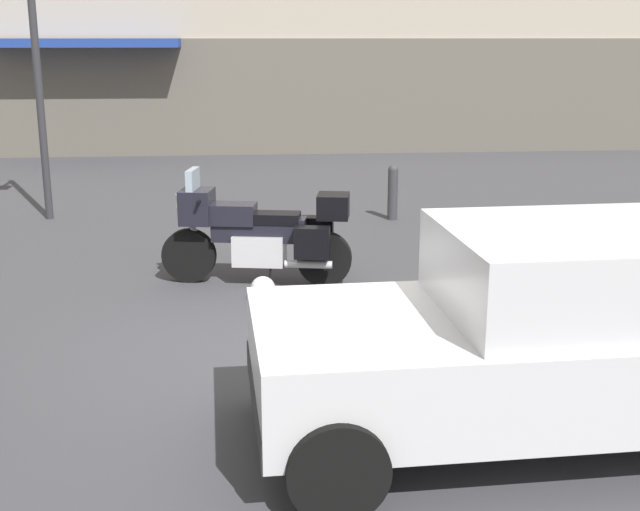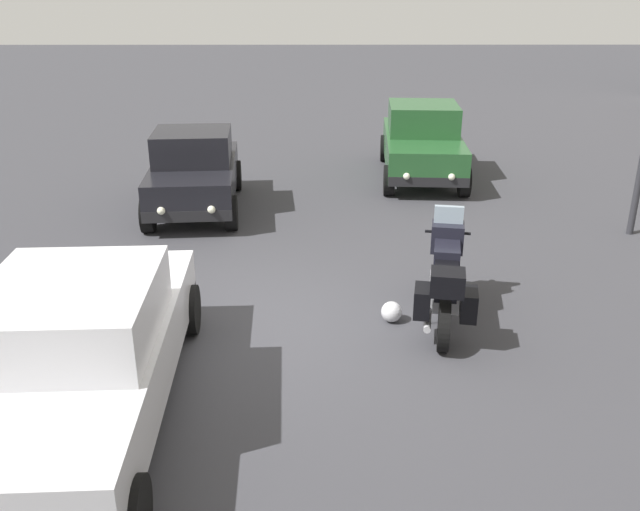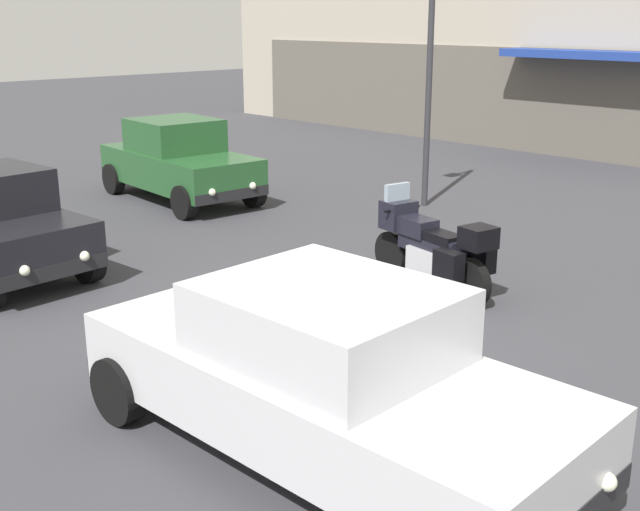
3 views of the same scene
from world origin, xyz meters
TOP-DOWN VIEW (x-y plane):
  - ground_plane at (0.00, 0.00)m, footprint 80.00×80.00m
  - motorcycle at (-0.15, 2.29)m, footprint 2.25×0.94m
  - helmet at (-0.13, 1.60)m, footprint 0.28×0.28m
  - car_hatchback_near at (-7.25, 2.99)m, footprint 3.95×2.00m
  - car_sedan_far at (2.00, -1.78)m, footprint 4.64×2.09m
  - car_compact_side at (-4.90, -1.77)m, footprint 3.56×1.94m

SIDE VIEW (x-z plane):
  - ground_plane at x=0.00m, z-range 0.00..0.00m
  - helmet at x=-0.13m, z-range 0.00..0.28m
  - motorcycle at x=-0.15m, z-range -0.06..1.30m
  - car_compact_side at x=-4.90m, z-range -0.01..1.55m
  - car_sedan_far at x=2.00m, z-range 0.00..1.56m
  - car_hatchback_near at x=-7.25m, z-range -0.01..1.63m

